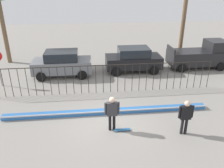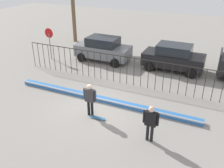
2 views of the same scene
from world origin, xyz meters
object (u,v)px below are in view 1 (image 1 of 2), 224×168
Objects in this scene: skateboard at (122,130)px; parked_car_gray at (62,63)px; parked_car_black at (133,59)px; pickup_truck at (200,55)px; camera_operator at (186,114)px; skateboarder at (112,111)px.

skateboard is 8.28m from parked_car_gray.
parked_car_gray is 5.48m from parked_car_black.
parked_car_black is 0.91× the size of pickup_truck.
camera_operator is at bearing -87.44° from parked_car_black.
camera_operator is 9.85m from pickup_truck.
parked_car_black is at bearing 2.82° from parked_car_gray.
camera_operator is at bearing -53.00° from parked_car_gray.
camera_operator is 10.15m from parked_car_gray.
camera_operator is 0.40× the size of parked_car_black.
parked_car_gray reaches higher than skateboarder.
camera_operator is 8.40m from parked_car_black.
pickup_truck is at bearing -87.24° from camera_operator.
parked_car_black is (5.47, 0.36, 0.00)m from parked_car_gray.
skateboard is 0.19× the size of parked_car_black.
parked_car_gray and parked_car_black have the same top height.
parked_car_black reaches higher than camera_operator.
skateboarder is 2.21× the size of skateboard.
camera_operator is at bearing -0.17° from skateboard.
skateboarder is at bearing 173.08° from skateboard.
skateboarder is 8.12m from parked_car_black.
camera_operator is 0.40× the size of parked_car_gray.
pickup_truck reaches higher than camera_operator.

